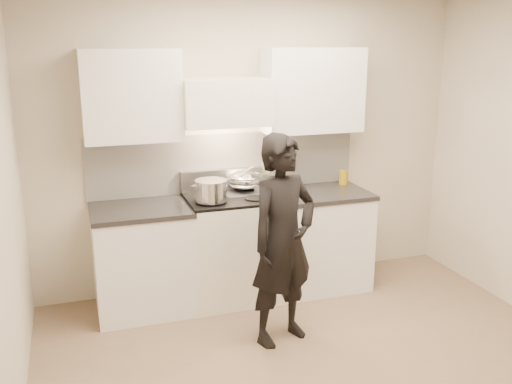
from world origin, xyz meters
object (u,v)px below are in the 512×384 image
person (283,241)px  utensil_crock (285,177)px  counter_right (316,239)px  wok (244,180)px  stove (231,247)px

person → utensil_crock: bearing=48.1°
counter_right → utensil_crock: utensil_crock is taller
wok → utensil_crock: (0.41, 0.06, -0.02)m
wok → person: (-0.01, -1.00, -0.24)m
wok → person: bearing=-90.3°
utensil_crock → person: 1.15m
utensil_crock → person: person is taller
counter_right → stove: bearing=-180.0°
wok → utensil_crock: bearing=8.0°
wok → person: person is taller
person → stove: bearing=81.0°
stove → counter_right: 0.83m
stove → utensil_crock: 0.83m
counter_right → wok: bearing=167.6°
stove → utensil_crock: bearing=19.0°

